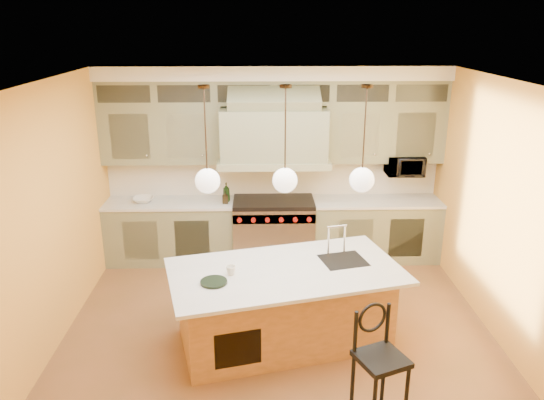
{
  "coord_description": "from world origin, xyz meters",
  "views": [
    {
      "loc": [
        -0.21,
        -5.32,
        3.48
      ],
      "look_at": [
        -0.06,
        0.7,
        1.45
      ],
      "focal_mm": 35.0,
      "sensor_mm": 36.0,
      "label": 1
    }
  ],
  "objects_px": {
    "microwave": "(404,165)",
    "range": "(274,230)",
    "counter_stool": "(379,360)",
    "kitchen_island": "(284,304)"
  },
  "relations": [
    {
      "from": "microwave",
      "to": "range",
      "type": "bearing_deg",
      "value": -176.88
    },
    {
      "from": "counter_stool",
      "to": "microwave",
      "type": "height_order",
      "value": "microwave"
    },
    {
      "from": "microwave",
      "to": "kitchen_island",
      "type": "bearing_deg",
      "value": -129.24
    },
    {
      "from": "counter_stool",
      "to": "microwave",
      "type": "distance_m",
      "value": 3.87
    },
    {
      "from": "kitchen_island",
      "to": "microwave",
      "type": "xyz_separation_m",
      "value": [
        1.89,
        2.31,
        0.98
      ]
    },
    {
      "from": "kitchen_island",
      "to": "counter_stool",
      "type": "distance_m",
      "value": 1.53
    },
    {
      "from": "range",
      "to": "counter_stool",
      "type": "distance_m",
      "value": 3.62
    },
    {
      "from": "kitchen_island",
      "to": "microwave",
      "type": "bearing_deg",
      "value": 36.62
    },
    {
      "from": "kitchen_island",
      "to": "counter_stool",
      "type": "xyz_separation_m",
      "value": [
        0.77,
        -1.31,
        0.18
      ]
    },
    {
      "from": "range",
      "to": "counter_stool",
      "type": "relative_size",
      "value": 1.05
    }
  ]
}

